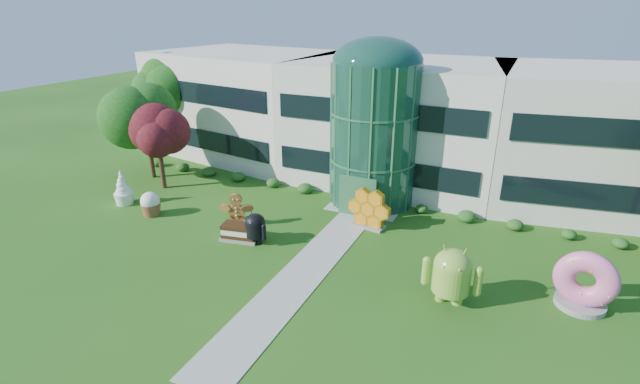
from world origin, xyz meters
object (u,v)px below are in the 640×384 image
at_px(android_black, 255,226).
at_px(donut, 586,279).
at_px(android_green, 452,272).
at_px(gingerbread, 236,210).

distance_m(android_black, donut, 17.42).
relative_size(android_green, gingerbread, 1.34).
distance_m(android_green, donut, 6.17).
distance_m(android_green, gingerbread, 14.20).
height_order(android_green, android_black, android_green).
bearing_deg(android_green, gingerbread, 167.12).
bearing_deg(gingerbread, android_black, -53.37).
relative_size(android_black, gingerbread, 0.89).
bearing_deg(donut, android_black, -168.06).
distance_m(donut, gingerbread, 19.68).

